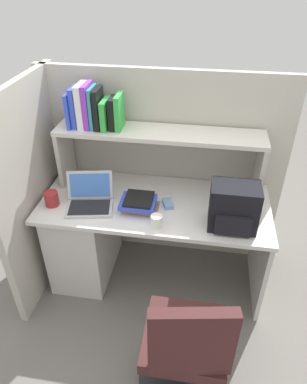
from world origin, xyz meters
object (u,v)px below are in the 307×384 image
at_px(computer_mouse, 168,204).
at_px(paper_cup, 156,221).
at_px(backpack, 234,208).
at_px(office_chair, 185,353).
at_px(snack_canister, 52,199).
at_px(laptop, 90,199).

height_order(computer_mouse, paper_cup, paper_cup).
height_order(backpack, office_chair, backpack).
distance_m(backpack, snack_canister, 1.22).
xyz_separation_m(snack_canister, office_chair, (1.00, -0.74, -0.39)).
bearing_deg(paper_cup, snack_canister, 171.36).
xyz_separation_m(laptop, computer_mouse, (0.53, 0.08, -0.03)).
relative_size(snack_canister, office_chair, 0.11).
relative_size(backpack, snack_canister, 2.97).
height_order(backpack, computer_mouse, backpack).
xyz_separation_m(computer_mouse, office_chair, (0.21, -0.86, -0.35)).
distance_m(computer_mouse, snack_canister, 0.80).
relative_size(laptop, backpack, 1.18).
relative_size(paper_cup, office_chair, 0.09).
xyz_separation_m(paper_cup, snack_canister, (-0.75, 0.11, 0.01)).
relative_size(backpack, computer_mouse, 2.88).
height_order(laptop, office_chair, laptop).
height_order(laptop, computer_mouse, laptop).
xyz_separation_m(backpack, computer_mouse, (-0.43, 0.15, -0.13)).
xyz_separation_m(laptop, paper_cup, (0.49, -0.15, -0.01)).
relative_size(backpack, office_chair, 0.32).
distance_m(computer_mouse, paper_cup, 0.23).
height_order(paper_cup, office_chair, office_chair).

